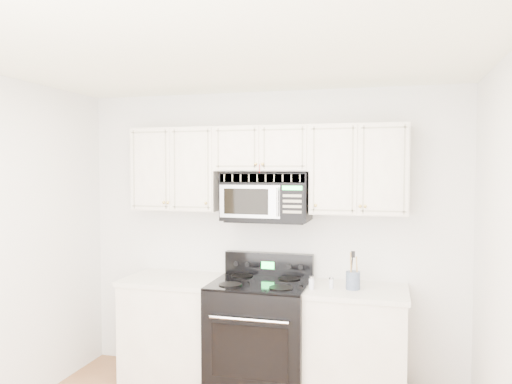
% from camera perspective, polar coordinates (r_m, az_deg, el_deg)
% --- Properties ---
extents(room, '(3.51, 3.51, 2.61)m').
position_cam_1_polar(room, '(2.94, -6.65, -9.18)').
color(room, '#91643E').
rests_on(room, ground).
extents(base_cabinet_left, '(0.86, 0.65, 0.92)m').
position_cam_1_polar(base_cabinet_left, '(4.75, -9.25, -15.43)').
color(base_cabinet_left, white).
rests_on(base_cabinet_left, ground).
extents(base_cabinet_right, '(0.86, 0.65, 0.92)m').
position_cam_1_polar(base_cabinet_right, '(4.38, 11.13, -17.05)').
color(base_cabinet_right, white).
rests_on(base_cabinet_right, ground).
extents(range, '(0.82, 0.74, 1.13)m').
position_cam_1_polar(range, '(4.45, 0.53, -15.89)').
color(range, black).
rests_on(range, ground).
extents(upper_cabinets, '(2.44, 0.37, 0.75)m').
position_cam_1_polar(upper_cabinets, '(4.39, 0.96, 3.11)').
color(upper_cabinets, white).
rests_on(upper_cabinets, ground).
extents(microwave, '(0.76, 0.43, 0.42)m').
position_cam_1_polar(microwave, '(4.36, 1.21, -0.50)').
color(microwave, black).
rests_on(microwave, ground).
extents(utensil_crock, '(0.12, 0.12, 0.31)m').
position_cam_1_polar(utensil_crock, '(4.19, 11.03, -9.83)').
color(utensil_crock, slate).
rests_on(utensil_crock, base_cabinet_right).
extents(shaker_salt, '(0.04, 0.04, 0.11)m').
position_cam_1_polar(shaker_salt, '(4.15, 6.37, -10.25)').
color(shaker_salt, silver).
rests_on(shaker_salt, base_cabinet_right).
extents(shaker_pepper, '(0.04, 0.04, 0.09)m').
position_cam_1_polar(shaker_pepper, '(4.20, 8.61, -10.22)').
color(shaker_pepper, silver).
rests_on(shaker_pepper, base_cabinet_right).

